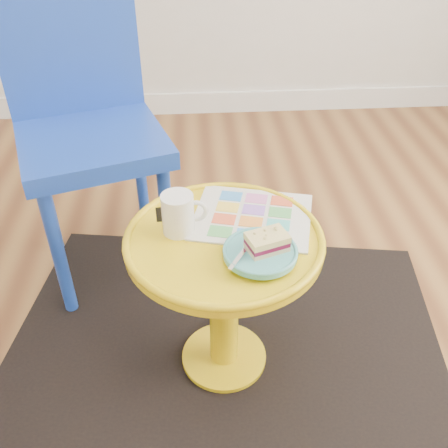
{
  "coord_description": "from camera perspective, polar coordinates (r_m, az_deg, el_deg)",
  "views": [
    {
      "loc": [
        0.07,
        -0.73,
        1.21
      ],
      "look_at": [
        0.14,
        0.22,
        0.5
      ],
      "focal_mm": 40.0,
      "sensor_mm": 36.0,
      "label": 1
    }
  ],
  "objects": [
    {
      "name": "floor",
      "position": [
        1.41,
        -5.26,
        -22.37
      ],
      "size": [
        4.0,
        4.0,
        0.0
      ],
      "primitive_type": "plane",
      "color": "brown",
      "rests_on": "ground"
    },
    {
      "name": "rug",
      "position": [
        1.53,
        0.0,
        -15.08
      ],
      "size": [
        1.45,
        1.29,
        0.01
      ],
      "primitive_type": "cube",
      "rotation": [
        0.0,
        0.0,
        -0.15
      ],
      "color": "black",
      "rests_on": "ground"
    },
    {
      "name": "side_table",
      "position": [
        1.29,
        0.0,
        -6.05
      ],
      "size": [
        0.49,
        0.49,
        0.46
      ],
      "color": "gold",
      "rests_on": "ground"
    },
    {
      "name": "chair",
      "position": [
        1.65,
        -15.67,
        12.06
      ],
      "size": [
        0.54,
        0.54,
        0.97
      ],
      "rotation": [
        0.0,
        0.0,
        0.31
      ],
      "color": "#1A3FAE",
      "rests_on": "ground"
    },
    {
      "name": "newspaper",
      "position": [
        1.28,
        3.25,
        0.84
      ],
      "size": [
        0.35,
        0.31,
        0.01
      ],
      "primitive_type": "cube",
      "rotation": [
        0.0,
        0.0,
        -0.25
      ],
      "color": "silver",
      "rests_on": "side_table"
    },
    {
      "name": "mug",
      "position": [
        1.2,
        -5.18,
        1.32
      ],
      "size": [
        0.11,
        0.08,
        0.1
      ],
      "rotation": [
        0.0,
        0.0,
        0.02
      ],
      "color": "white",
      "rests_on": "side_table"
    },
    {
      "name": "plate",
      "position": [
        1.14,
        4.16,
        -3.3
      ],
      "size": [
        0.17,
        0.17,
        0.02
      ],
      "color": "#4FA6A7",
      "rests_on": "newspaper"
    },
    {
      "name": "cake_slice",
      "position": [
        1.13,
        4.94,
        -2.03
      ],
      "size": [
        0.11,
        0.09,
        0.04
      ],
      "rotation": [
        0.0,
        0.0,
        0.33
      ],
      "color": "#D3BC8C",
      "rests_on": "plate"
    },
    {
      "name": "fork",
      "position": [
        1.13,
        2.45,
        -2.95
      ],
      "size": [
        0.09,
        0.13,
        0.0
      ],
      "rotation": [
        0.0,
        0.0,
        -0.55
      ],
      "color": "silver",
      "rests_on": "plate"
    }
  ]
}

